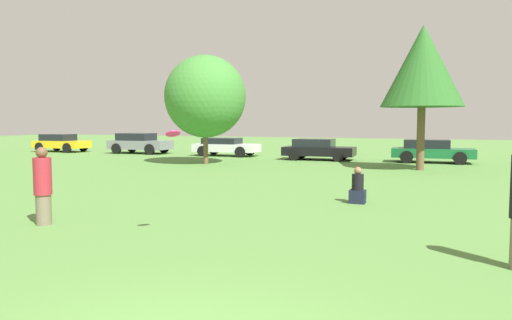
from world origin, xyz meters
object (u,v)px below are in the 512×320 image
Objects in this scene: person_thrower at (43,186)px; parked_car_white at (225,146)px; tree_1 at (423,66)px; parked_car_black at (318,149)px; frisbee at (173,134)px; parked_car_yellow at (61,142)px; parked_car_grey at (139,143)px; parked_car_green at (431,151)px; bystander_sitting at (358,189)px; tree_0 at (205,97)px.

parked_car_white is (-5.05, 20.03, -0.21)m from person_thrower.
parked_car_black is (-5.78, 3.92, -4.06)m from tree_1.
frisbee is 19.52m from parked_car_black.
tree_1 reaches higher than frisbee.
parked_car_black is (-2.15, 19.35, -1.37)m from frisbee.
tree_1 reaches higher than parked_car_yellow.
parked_car_white is (6.56, -0.01, -0.11)m from parked_car_grey.
parked_car_black is at bearing -178.24° from parked_car_green.
bystander_sitting is (5.85, 5.22, -0.44)m from person_thrower.
parked_car_yellow is 0.94× the size of parked_car_green.
parked_car_green is (3.99, 19.74, -1.35)m from frisbee.
parked_car_white is (-1.51, 5.62, -2.86)m from tree_0.
bystander_sitting is 27.77m from parked_car_yellow.
tree_0 reaches higher than parked_car_green.
parked_car_green is at bearing 25.15° from tree_0.
parked_car_green is at bearing 1.76° from parked_car_black.
tree_1 is at bearing -11.45° from parked_car_yellow.
tree_0 is at bearing -137.06° from parked_car_black.
person_thrower is 23.16m from parked_car_grey.
bystander_sitting is at bearing -73.47° from parked_car_black.
frisbee is 0.07× the size of parked_car_yellow.
parked_car_green is (0.36, 4.31, -4.03)m from tree_1.
tree_0 is 1.40× the size of parked_car_yellow.
parked_car_green reaches higher than parked_car_white.
tree_1 is at bearing -36.04° from parked_car_black.
frisbee is 16.24m from tree_0.
person_thrower is 0.41× the size of parked_car_black.
frisbee is 0.28× the size of bystander_sitting.
person_thrower is 0.39× the size of parked_car_green.
bystander_sitting is 22.91m from parked_car_grey.
person_thrower is 0.30× the size of tree_0.
parked_car_yellow is at bearing 170.39° from tree_1.
frisbee reaches higher than bystander_sitting.
parked_car_yellow is at bearing -176.51° from parked_car_grey.
frisbee is at bearing -44.46° from parked_car_yellow.
parked_car_grey reaches higher than bystander_sitting.
tree_0 is at bearing 135.62° from bystander_sitting.
parked_car_green is (10.90, 5.12, -2.83)m from tree_0.
parked_car_yellow is at bearing 160.78° from tree_0.
parked_car_white is 12.42m from parked_car_green.
parked_car_black is at bearing 44.79° from tree_0.
person_thrower reaches higher than parked_car_green.
frisbee reaches higher than parked_car_black.
frisbee is at bearing -69.25° from parked_car_white.
parked_car_yellow is (-14.45, 5.04, -2.81)m from tree_0.
person_thrower is 20.87m from parked_car_green.
frisbee reaches higher than parked_car_white.
parked_car_yellow is 19.22m from parked_car_black.
parked_car_grey is 1.04× the size of parked_car_black.
parked_car_grey is 18.98m from parked_car_green.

